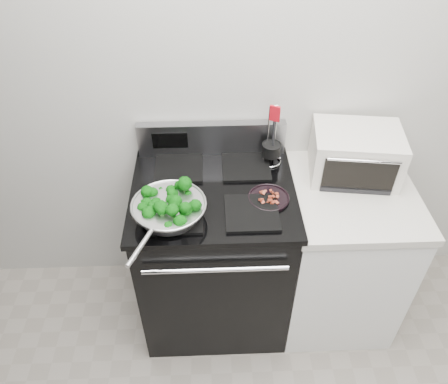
{
  "coord_description": "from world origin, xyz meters",
  "views": [
    {
      "loc": [
        -0.31,
        -0.16,
        2.32
      ],
      "look_at": [
        -0.25,
        1.36,
        0.98
      ],
      "focal_mm": 35.0,
      "sensor_mm": 36.0,
      "label": 1
    }
  ],
  "objects_px": {
    "gas_range": "(215,253)",
    "skillet": "(169,209)",
    "toaster_oven": "(355,154)",
    "bacon_plate": "(269,196)",
    "utensil_holder": "(271,152)"
  },
  "relations": [
    {
      "from": "gas_range",
      "to": "bacon_plate",
      "type": "bearing_deg",
      "value": -16.67
    },
    {
      "from": "gas_range",
      "to": "skillet",
      "type": "height_order",
      "value": "gas_range"
    },
    {
      "from": "bacon_plate",
      "to": "toaster_oven",
      "type": "bearing_deg",
      "value": 25.6
    },
    {
      "from": "gas_range",
      "to": "skillet",
      "type": "xyz_separation_m",
      "value": [
        -0.2,
        -0.18,
        0.51
      ]
    },
    {
      "from": "gas_range",
      "to": "toaster_oven",
      "type": "relative_size",
      "value": 2.46
    },
    {
      "from": "skillet",
      "to": "toaster_oven",
      "type": "distance_m",
      "value": 0.96
    },
    {
      "from": "bacon_plate",
      "to": "utensil_holder",
      "type": "xyz_separation_m",
      "value": [
        0.04,
        0.28,
        0.04
      ]
    },
    {
      "from": "utensil_holder",
      "to": "toaster_oven",
      "type": "distance_m",
      "value": 0.41
    },
    {
      "from": "gas_range",
      "to": "skillet",
      "type": "relative_size",
      "value": 2.24
    },
    {
      "from": "utensil_holder",
      "to": "toaster_oven",
      "type": "bearing_deg",
      "value": 15.38
    },
    {
      "from": "utensil_holder",
      "to": "skillet",
      "type": "bearing_deg",
      "value": -117.11
    },
    {
      "from": "gas_range",
      "to": "toaster_oven",
      "type": "height_order",
      "value": "toaster_oven"
    },
    {
      "from": "gas_range",
      "to": "bacon_plate",
      "type": "relative_size",
      "value": 5.83
    },
    {
      "from": "bacon_plate",
      "to": "utensil_holder",
      "type": "relative_size",
      "value": 0.58
    },
    {
      "from": "gas_range",
      "to": "utensil_holder",
      "type": "relative_size",
      "value": 3.36
    }
  ]
}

